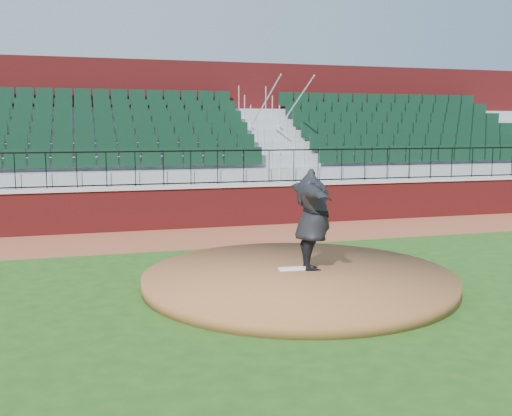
# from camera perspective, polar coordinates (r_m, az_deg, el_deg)

# --- Properties ---
(ground) EXTENTS (90.00, 90.00, 0.00)m
(ground) POSITION_cam_1_polar(r_m,az_deg,el_deg) (11.26, 2.16, -7.56)
(ground) COLOR #214D16
(ground) RESTS_ON ground
(warning_track) EXTENTS (34.00, 3.20, 0.01)m
(warning_track) POSITION_cam_1_polar(r_m,az_deg,el_deg) (16.35, -3.84, -2.74)
(warning_track) COLOR brown
(warning_track) RESTS_ON ground
(field_wall) EXTENTS (34.00, 0.35, 1.20)m
(field_wall) POSITION_cam_1_polar(r_m,az_deg,el_deg) (17.80, -4.97, 0.04)
(field_wall) COLOR maroon
(field_wall) RESTS_ON ground
(wall_cap) EXTENTS (34.00, 0.45, 0.10)m
(wall_cap) POSITION_cam_1_polar(r_m,az_deg,el_deg) (17.73, -4.99, 2.13)
(wall_cap) COLOR #B7B7B7
(wall_cap) RESTS_ON field_wall
(wall_railing) EXTENTS (34.00, 0.05, 1.00)m
(wall_railing) POSITION_cam_1_polar(r_m,az_deg,el_deg) (17.68, -5.01, 3.90)
(wall_railing) COLOR black
(wall_railing) RESTS_ON wall_cap
(seating_stands) EXTENTS (34.00, 5.10, 4.60)m
(seating_stands) POSITION_cam_1_polar(r_m,az_deg,el_deg) (20.33, -6.54, 5.78)
(seating_stands) COLOR gray
(seating_stands) RESTS_ON ground
(concourse_wall) EXTENTS (34.00, 0.50, 5.50)m
(concourse_wall) POSITION_cam_1_polar(r_m,az_deg,el_deg) (23.09, -7.75, 7.10)
(concourse_wall) COLOR maroon
(concourse_wall) RESTS_ON ground
(pitchers_mound) EXTENTS (5.89, 5.89, 0.25)m
(pitchers_mound) POSITION_cam_1_polar(r_m,az_deg,el_deg) (11.32, 4.12, -6.84)
(pitchers_mound) COLOR brown
(pitchers_mound) RESTS_ON ground
(pitching_rubber) EXTENTS (0.67, 0.22, 0.04)m
(pitching_rubber) POSITION_cam_1_polar(r_m,az_deg,el_deg) (11.50, 3.85, -5.84)
(pitching_rubber) COLOR white
(pitching_rubber) RESTS_ON pitchers_mound
(pitcher) EXTENTS (0.93, 2.47, 1.96)m
(pitcher) POSITION_cam_1_polar(r_m,az_deg,el_deg) (11.36, 5.47, -1.11)
(pitcher) COLOR black
(pitcher) RESTS_ON pitchers_mound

